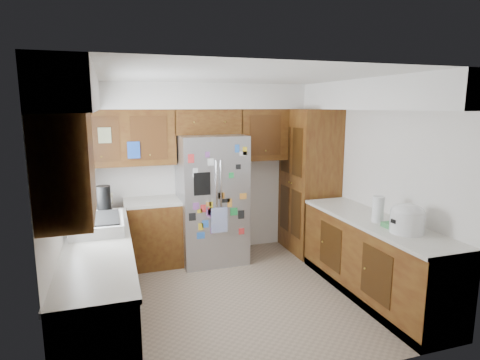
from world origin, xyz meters
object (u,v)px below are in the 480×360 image
at_px(pantry, 309,181).
at_px(fridge, 212,199).
at_px(paper_towel, 378,209).
at_px(rice_cooker, 407,218).

relative_size(pantry, fridge, 1.19).
bearing_deg(fridge, paper_towel, -50.17).
xyz_separation_m(pantry, paper_towel, (-0.04, -1.70, -0.01)).
relative_size(fridge, rice_cooker, 5.20).
bearing_deg(pantry, paper_towel, -91.31).
height_order(rice_cooker, paper_towel, rice_cooker).
bearing_deg(fridge, pantry, -2.05).
xyz_separation_m(pantry, rice_cooker, (-0.00, -2.11, -0.00)).
distance_m(fridge, rice_cooker, 2.64).
bearing_deg(paper_towel, fridge, 129.83).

